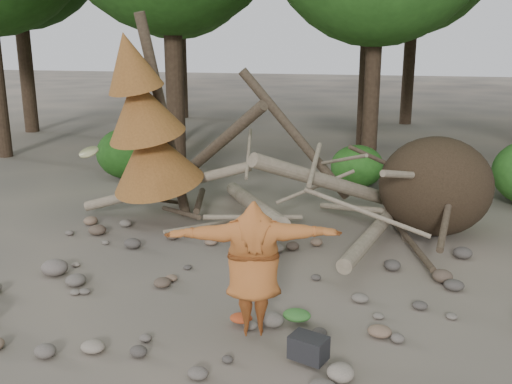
# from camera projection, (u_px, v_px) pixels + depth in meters

# --- Properties ---
(ground) EXTENTS (120.00, 120.00, 0.00)m
(ground) POSITION_uv_depth(u_px,v_px,m) (253.00, 315.00, 8.11)
(ground) COLOR #514C44
(ground) RESTS_ON ground
(deadfall_pile) EXTENTS (8.55, 5.24, 3.30)m
(deadfall_pile) POSITION_uv_depth(u_px,v_px,m) (405.00, 187.00, 11.34)
(deadfall_pile) COLOR #332619
(deadfall_pile) RESTS_ON ground
(dead_conifer) EXTENTS (2.06, 2.16, 4.35)m
(dead_conifer) POSITION_uv_depth(u_px,v_px,m) (146.00, 126.00, 11.48)
(dead_conifer) COLOR #4C3F30
(dead_conifer) RESTS_ON ground
(bush_left) EXTENTS (1.80, 1.80, 1.44)m
(bush_left) POSITION_uv_depth(u_px,v_px,m) (129.00, 153.00, 16.00)
(bush_left) COLOR #1F4F15
(bush_left) RESTS_ON ground
(bush_mid) EXTENTS (1.40, 1.40, 1.12)m
(bush_mid) POSITION_uv_depth(u_px,v_px,m) (357.00, 166.00, 15.07)
(bush_mid) COLOR #29641D
(bush_mid) RESTS_ON ground
(frisbee_thrower) EXTENTS (3.53, 1.17, 2.36)m
(frisbee_thrower) POSITION_uv_depth(u_px,v_px,m) (253.00, 268.00, 7.25)
(frisbee_thrower) COLOR #AB5A26
(frisbee_thrower) RESTS_ON ground
(backpack) EXTENTS (0.51, 0.42, 0.29)m
(backpack) POSITION_uv_depth(u_px,v_px,m) (308.00, 352.00, 6.86)
(backpack) COLOR black
(backpack) RESTS_ON ground
(cloth_green) EXTENTS (0.39, 0.32, 0.15)m
(cloth_green) POSITION_uv_depth(u_px,v_px,m) (297.00, 318.00, 7.85)
(cloth_green) COLOR #346D2B
(cloth_green) RESTS_ON ground
(cloth_orange) EXTENTS (0.32, 0.26, 0.12)m
(cloth_orange) POSITION_uv_depth(u_px,v_px,m) (241.00, 321.00, 7.79)
(cloth_orange) COLOR #A63E1C
(cloth_orange) RESTS_ON ground
(boulder_mid_left) EXTENTS (0.45, 0.40, 0.27)m
(boulder_mid_left) POSITION_uv_depth(u_px,v_px,m) (55.00, 267.00, 9.45)
(boulder_mid_left) COLOR #6A6059
(boulder_mid_left) RESTS_ON ground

